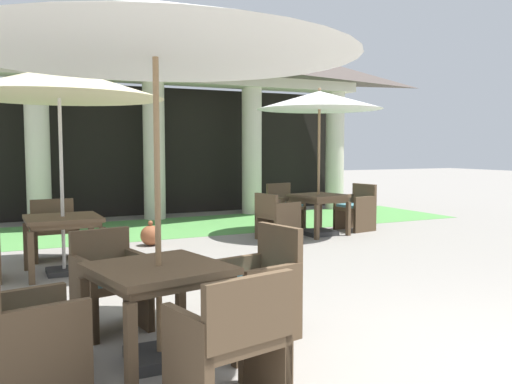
{
  "coord_description": "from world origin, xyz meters",
  "views": [
    {
      "loc": [
        -3.2,
        -2.36,
        1.59
      ],
      "look_at": [
        0.17,
        4.59,
        0.96
      ],
      "focal_mm": 37.74,
      "sensor_mm": 36.0,
      "label": 1
    }
  ],
  "objects": [
    {
      "name": "patio_chair_mid_right_east",
      "position": [
        3.09,
        6.15,
        0.42
      ],
      "size": [
        0.67,
        0.7,
        0.9
      ],
      "rotation": [
        0.0,
        0.0,
        -4.54
      ],
      "color": "brown",
      "rests_on": "ground"
    },
    {
      "name": "patio_umbrella_mid_right",
      "position": [
        2.11,
        5.98,
        2.42
      ],
      "size": [
        2.28,
        2.28,
        2.69
      ],
      "color": "#2D2D2D",
      "rests_on": "ground"
    },
    {
      "name": "patio_table_mid_left",
      "position": [
        -2.46,
        4.77,
        0.63
      ],
      "size": [
        0.91,
        0.91,
        0.73
      ],
      "rotation": [
        0.0,
        0.0,
        0.02
      ],
      "color": "brown",
      "rests_on": "ground"
    },
    {
      "name": "patio_chair_mid_right_west",
      "position": [
        1.15,
        5.81,
        0.41
      ],
      "size": [
        0.65,
        0.7,
        0.82
      ],
      "rotation": [
        0.0,
        0.0,
        -1.4
      ],
      "color": "brown",
      "rests_on": "ground"
    },
    {
      "name": "patio_table_mid_right",
      "position": [
        2.11,
        5.98,
        0.64
      ],
      "size": [
        0.97,
        0.97,
        0.75
      ],
      "rotation": [
        0.0,
        0.0,
        0.17
      ],
      "color": "brown",
      "rests_on": "ground"
    },
    {
      "name": "lawn_strip",
      "position": [
        0.0,
        8.09,
        0.0
      ],
      "size": [
        12.68,
        2.79,
        0.01
      ],
      "primitive_type": "cube",
      "color": "#519347",
      "rests_on": "ground"
    },
    {
      "name": "background_pavilion",
      "position": [
        0.0,
        9.59,
        3.42
      ],
      "size": [
        10.88,
        2.46,
        4.54
      ],
      "color": "beige",
      "rests_on": "ground"
    },
    {
      "name": "patio_umbrella_mid_left",
      "position": [
        -2.46,
        4.77,
        2.4
      ],
      "size": [
        2.58,
        2.58,
        2.67
      ],
      "color": "#2D2D2D",
      "rests_on": "ground"
    },
    {
      "name": "patio_table_near_foreground",
      "position": [
        -2.15,
        1.46,
        0.63
      ],
      "size": [
        1.06,
        1.06,
        0.73
      ],
      "rotation": [
        0.0,
        0.0,
        0.2
      ],
      "color": "brown",
      "rests_on": "ground"
    },
    {
      "name": "terracotta_urn",
      "position": [
        -0.96,
        6.24,
        0.17
      ],
      "size": [
        0.33,
        0.33,
        0.41
      ],
      "color": "brown",
      "rests_on": "ground"
    },
    {
      "name": "patio_chair_near_foreground_north",
      "position": [
        -2.34,
        2.37,
        0.41
      ],
      "size": [
        0.66,
        0.64,
        0.87
      ],
      "rotation": [
        0.0,
        0.0,
        -2.94
      ],
      "color": "brown",
      "rests_on": "ground"
    },
    {
      "name": "patio_chair_near_foreground_west",
      "position": [
        -3.06,
        1.27,
        0.4
      ],
      "size": [
        0.68,
        0.65,
        0.83
      ],
      "rotation": [
        0.0,
        0.0,
        -1.37
      ],
      "color": "brown",
      "rests_on": "ground"
    },
    {
      "name": "patio_chair_mid_right_north",
      "position": [
        1.95,
        6.95,
        0.41
      ],
      "size": [
        0.68,
        0.63,
        0.89
      ],
      "rotation": [
        0.0,
        0.0,
        -2.97
      ],
      "color": "brown",
      "rests_on": "ground"
    },
    {
      "name": "patio_chair_mid_left_north",
      "position": [
        -2.48,
        5.8,
        0.41
      ],
      "size": [
        0.63,
        0.52,
        0.85
      ],
      "rotation": [
        0.0,
        0.0,
        -3.13
      ],
      "color": "brown",
      "rests_on": "ground"
    },
    {
      "name": "patio_chair_near_foreground_east",
      "position": [
        -1.24,
        1.65,
        0.42
      ],
      "size": [
        0.69,
        0.67,
        0.93
      ],
      "rotation": [
        0.0,
        0.0,
        -4.51
      ],
      "color": "brown",
      "rests_on": "ground"
    },
    {
      "name": "patio_chair_near_foreground_south",
      "position": [
        -1.96,
        0.55,
        0.42
      ],
      "size": [
        0.72,
        0.62,
        0.86
      ],
      "rotation": [
        0.0,
        0.0,
        0.2
      ],
      "color": "brown",
      "rests_on": "ground"
    },
    {
      "name": "patio_umbrella_near_foreground",
      "position": [
        -2.15,
        1.46,
        2.43
      ],
      "size": [
        2.92,
        2.92,
        2.7
      ],
      "color": "#2D2D2D",
      "rests_on": "ground"
    }
  ]
}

